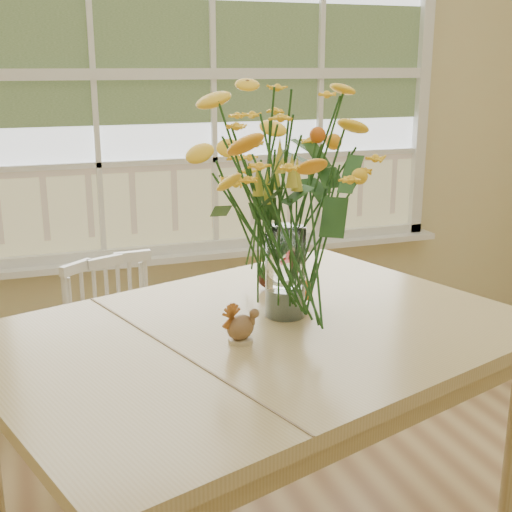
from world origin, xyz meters
name	(u,v)px	position (x,y,z in m)	size (l,w,h in m)	color
wall_back	(212,117)	(0.00, 2.25, 1.35)	(4.00, 0.02, 2.70)	beige
window	(213,78)	(0.00, 2.21, 1.53)	(2.42, 0.12, 1.74)	silver
dining_table	(258,357)	(-0.26, 0.82, 0.74)	(1.83, 1.55, 0.83)	tan
windsor_chair	(121,354)	(-0.58, 1.60, 0.47)	(0.50, 0.49, 0.84)	white
flower_vase	(287,182)	(-0.15, 0.90, 1.26)	(0.59, 0.59, 0.70)	white
pumpkin	(295,291)	(-0.08, 0.99, 0.88)	(0.12, 0.12, 0.09)	orange
turkey_figurine	(241,327)	(-0.35, 0.74, 0.88)	(0.11, 0.10, 0.11)	#CCB78C
dark_gourd	(269,279)	(-0.10, 1.17, 0.87)	(0.13, 0.09, 0.07)	#38160F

